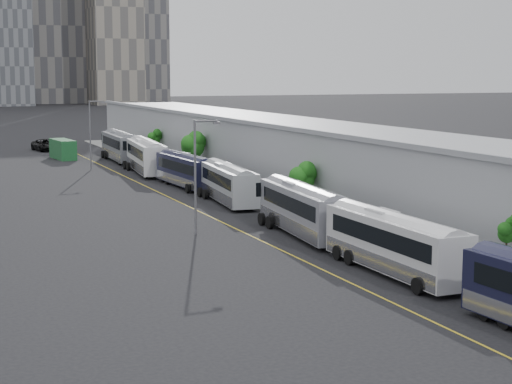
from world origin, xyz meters
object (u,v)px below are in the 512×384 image
bus_5 (186,173)px  bus_6 (146,159)px  bus_4 (229,187)px  bus_3 (303,214)px  street_lamp_near (198,168)px  suv (46,145)px  bus_7 (121,149)px  bus_2 (394,249)px  shipping_container (63,149)px  street_lamp_far (92,130)px

bus_5 → bus_6: (-0.59, 13.67, 0.22)m
bus_4 → bus_3: bearing=-85.4°
street_lamp_near → suv: street_lamp_near is taller
bus_4 → bus_7: bus_7 is taller
bus_5 → suv: 48.58m
bus_2 → bus_7: 70.63m
bus_5 → street_lamp_near: bearing=-108.5°
bus_4 → suv: (-7.61, 60.03, -0.62)m
bus_5 → bus_7: 28.51m
bus_6 → bus_2: bearing=-83.9°
bus_7 → shipping_container: 9.16m
bus_2 → suv: size_ratio=1.97×
bus_3 → suv: (-7.27, 76.83, -0.71)m
bus_7 → suv: 20.79m
bus_4 → street_lamp_far: bearing=106.9°
suv → bus_7: bearing=-78.9°
bus_6 → bus_5: bearing=-81.6°
bus_4 → bus_7: (-0.48, 40.51, 0.17)m
bus_6 → shipping_container: bus_6 is taller
bus_4 → bus_5: size_ratio=1.03×
shipping_container → street_lamp_near: bearing=-95.4°
bus_2 → bus_7: bus_7 is taller
suv → street_lamp_near: bearing=-98.9°
street_lamp_near → street_lamp_far: bearing=88.4°
street_lamp_far → bus_2: bearing=-84.9°
bus_7 → street_lamp_near: (-6.96, -53.95, 3.27)m
street_lamp_near → suv: (-0.16, 73.47, -4.06)m
bus_4 → bus_5: (-0.32, 12.00, -0.03)m
bus_6 → street_lamp_far: 8.52m
bus_6 → suv: (-6.69, 34.35, -0.81)m
street_lamp_near → shipping_container: street_lamp_near is taller
bus_5 → street_lamp_far: (-5.88, 19.50, 3.48)m
bus_3 → shipping_container: bus_3 is taller
bus_6 → street_lamp_far: size_ratio=1.64×
bus_4 → street_lamp_near: 15.75m
bus_5 → street_lamp_far: 20.67m
street_lamp_far → bus_5: bearing=-73.2°
bus_2 → suv: bearing=94.1°
bus_2 → bus_6: 55.80m
bus_4 → bus_6: (-0.91, 25.67, 0.19)m
bus_3 → bus_6: (-0.57, 42.48, 0.09)m
bus_7 → street_lamp_far: bearing=-120.4°
suv → bus_6: bearing=-88.0°
shipping_container → suv: (-0.37, 13.33, -0.45)m
street_lamp_far → bus_7: bearing=57.6°
bus_7 → bus_3: bearing=-87.8°
bus_2 → bus_5: (0.35, 42.12, -0.08)m
bus_6 → bus_7: bus_6 is taller
bus_7 → street_lamp_near: 54.50m
shipping_container → bus_2: bearing=-90.3°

